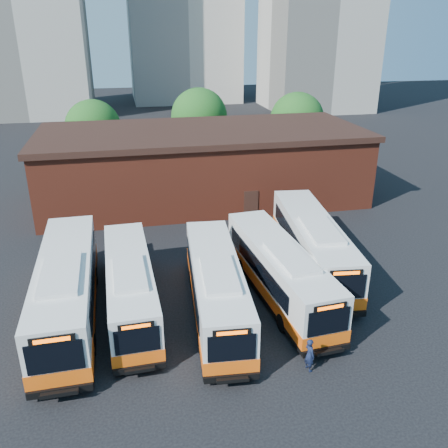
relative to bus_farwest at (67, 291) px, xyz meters
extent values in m
plane|color=black|center=(10.44, -1.96, -1.66)|extent=(220.00, 220.00, 0.00)
cube|color=silver|center=(0.00, 0.04, 0.24)|extent=(3.00, 12.89, 3.05)
cube|color=#FF5E10|center=(0.00, 0.04, -0.64)|extent=(3.06, 12.94, 0.75)
cube|color=black|center=(0.00, 0.04, -1.17)|extent=(3.04, 12.93, 0.27)
cube|color=black|center=(0.14, -6.41, 0.54)|extent=(2.32, 0.11, 1.44)
cube|color=black|center=(0.14, -6.42, 1.42)|extent=(1.82, 0.10, 0.34)
cube|color=#FF5905|center=(0.14, -6.46, 1.42)|extent=(1.44, 0.05, 0.19)
cube|color=black|center=(0.14, -6.47, -1.17)|extent=(2.73, 0.21, 0.34)
cube|color=black|center=(0.14, -6.72, -1.07)|extent=(1.56, 0.44, 0.06)
cube|color=black|center=(0.15, -6.91, -0.99)|extent=(1.55, 0.08, 0.19)
cube|color=black|center=(-1.40, 0.44, 0.54)|extent=(0.27, 10.01, 1.12)
cube|color=black|center=(1.38, 0.50, 0.54)|extent=(0.27, 10.01, 1.12)
cube|color=silver|center=(0.03, -1.56, 1.87)|extent=(1.95, 4.53, 0.24)
cylinder|color=black|center=(-1.16, -3.62, -1.12)|extent=(0.37, 1.08, 1.07)
cylinder|color=black|center=(1.31, -3.57, -1.12)|extent=(0.37, 1.08, 1.07)
cylinder|color=black|center=(-1.31, 3.43, -1.12)|extent=(0.37, 1.08, 1.07)
cylinder|color=black|center=(1.16, 3.49, -1.12)|extent=(0.37, 1.08, 1.07)
cube|color=silver|center=(3.31, 0.04, 0.00)|extent=(2.75, 11.25, 2.66)
cube|color=#FF5E10|center=(3.31, 0.04, -0.77)|extent=(2.80, 11.30, 0.65)
cube|color=black|center=(3.31, 0.04, -1.24)|extent=(2.79, 11.29, 0.23)
cube|color=black|center=(3.50, -5.58, 0.25)|extent=(2.02, 0.12, 1.26)
cube|color=black|center=(3.50, -5.58, 1.03)|extent=(1.58, 0.11, 0.30)
cube|color=#FF5905|center=(3.50, -5.62, 1.03)|extent=(1.26, 0.06, 0.17)
cube|color=black|center=(3.50, -5.63, -1.24)|extent=(2.38, 0.21, 0.30)
cube|color=black|center=(3.51, -5.85, -1.14)|extent=(1.36, 0.40, 0.06)
cube|color=black|center=(3.52, -6.01, -1.08)|extent=(1.35, 0.08, 0.17)
cube|color=black|center=(2.09, 0.37, 0.25)|extent=(0.34, 8.72, 0.98)
cube|color=black|center=(4.51, 0.45, 0.25)|extent=(0.34, 8.72, 0.98)
cube|color=silver|center=(3.36, -1.36, 1.42)|extent=(1.75, 3.96, 0.20)
cylinder|color=black|center=(2.34, -3.16, -1.19)|extent=(0.33, 0.94, 0.93)
cylinder|color=black|center=(4.50, -3.09, -1.19)|extent=(0.33, 0.94, 0.93)
cylinder|color=black|center=(2.14, 2.98, -1.19)|extent=(0.33, 0.94, 0.93)
cylinder|color=black|center=(4.29, 3.05, -1.19)|extent=(0.33, 0.94, 0.93)
cube|color=silver|center=(7.93, -1.21, 0.08)|extent=(3.41, 11.87, 2.78)
cube|color=#FF5E10|center=(7.93, -1.21, -0.73)|extent=(3.47, 11.92, 0.68)
cube|color=black|center=(7.93, -1.21, -1.22)|extent=(3.46, 11.91, 0.24)
cube|color=black|center=(7.46, -7.08, 0.34)|extent=(2.11, 0.23, 1.32)
cube|color=black|center=(7.46, -7.09, 1.15)|extent=(1.66, 0.19, 0.31)
cube|color=#FF5905|center=(7.46, -7.12, 1.15)|extent=(1.31, 0.12, 0.18)
cube|color=black|center=(7.46, -7.13, -1.22)|extent=(2.49, 0.33, 0.31)
cube|color=black|center=(7.44, -7.36, -1.12)|extent=(1.44, 0.48, 0.06)
cube|color=black|center=(7.42, -7.53, -1.05)|extent=(1.41, 0.15, 0.18)
cube|color=black|center=(6.70, -0.72, 0.34)|extent=(0.78, 9.11, 1.02)
cube|color=black|center=(9.23, -0.92, 0.34)|extent=(0.78, 9.11, 1.02)
cube|color=silver|center=(7.81, -2.67, 1.56)|extent=(2.01, 4.22, 0.21)
cylinder|color=black|center=(6.54, -4.43, -1.17)|extent=(0.39, 1.00, 0.98)
cylinder|color=black|center=(8.79, -4.61, -1.17)|extent=(0.39, 1.00, 0.98)
cylinder|color=black|center=(7.05, 1.99, -1.17)|extent=(0.39, 1.00, 0.98)
cylinder|color=black|center=(9.30, 1.81, -1.17)|extent=(0.39, 1.00, 0.98)
cube|color=silver|center=(11.85, -0.22, 0.09)|extent=(3.45, 11.97, 2.80)
cube|color=#FF5E10|center=(11.85, -0.22, -0.72)|extent=(3.50, 12.02, 0.69)
cube|color=black|center=(11.85, -0.22, -1.21)|extent=(3.49, 12.01, 0.25)
cube|color=black|center=(12.33, -6.13, 0.36)|extent=(2.13, 0.23, 1.33)
cube|color=black|center=(12.33, -6.14, 1.18)|extent=(1.67, 0.19, 0.31)
cube|color=#FF5905|center=(12.33, -6.18, 1.18)|extent=(1.33, 0.13, 0.18)
cube|color=black|center=(12.33, -6.19, -1.21)|extent=(2.51, 0.34, 0.31)
cube|color=black|center=(12.35, -6.42, -1.11)|extent=(1.45, 0.49, 0.06)
cube|color=black|center=(12.37, -6.59, -1.05)|extent=(1.43, 0.15, 0.18)
cube|color=black|center=(10.55, 0.07, 0.36)|extent=(0.79, 9.18, 1.03)
cube|color=black|center=(13.09, 0.28, 0.36)|extent=(0.79, 9.18, 1.03)
cube|color=silver|center=(11.97, -1.69, 1.59)|extent=(2.03, 4.26, 0.22)
cylinder|color=black|center=(10.99, -3.64, -1.16)|extent=(0.39, 1.01, 0.98)
cylinder|color=black|center=(13.25, -3.46, -1.16)|extent=(0.39, 1.01, 0.98)
cylinder|color=black|center=(10.47, 2.83, -1.16)|extent=(0.39, 1.01, 0.98)
cylinder|color=black|center=(12.73, 3.01, -1.16)|extent=(0.39, 1.01, 0.98)
cube|color=silver|center=(15.07, 2.73, 0.18)|extent=(4.01, 12.66, 2.96)
cube|color=#FF5E10|center=(15.07, 2.73, -0.67)|extent=(4.07, 12.72, 0.73)
cube|color=black|center=(15.07, 2.73, -1.19)|extent=(4.06, 12.71, 0.26)
cube|color=black|center=(14.37, -3.49, 0.47)|extent=(2.24, 0.31, 1.40)
cube|color=black|center=(14.37, -3.50, 1.33)|extent=(1.76, 0.26, 0.33)
cube|color=#FF5905|center=(14.37, -3.53, 1.33)|extent=(1.39, 0.18, 0.19)
cube|color=black|center=(14.36, -3.55, -1.19)|extent=(2.64, 0.44, 0.33)
cube|color=black|center=(14.34, -3.79, -1.09)|extent=(1.54, 0.56, 0.06)
cube|color=black|center=(14.32, -3.97, -1.01)|extent=(1.50, 0.21, 0.19)
cube|color=black|center=(13.77, 3.29, 0.47)|extent=(1.13, 9.65, 1.09)
cube|color=black|center=(16.45, 2.99, 0.47)|extent=(1.13, 9.65, 1.09)
cube|color=silver|center=(14.89, 1.18, 1.77)|extent=(2.27, 4.53, 0.23)
cylinder|color=black|center=(13.48, -0.64, -1.14)|extent=(0.44, 1.07, 1.04)
cylinder|color=black|center=(15.86, -0.91, -1.14)|extent=(0.44, 1.07, 1.04)
cylinder|color=black|center=(14.24, 6.16, -1.14)|extent=(0.44, 1.07, 1.04)
cylinder|color=black|center=(16.62, 5.89, -1.14)|extent=(0.44, 1.07, 1.04)
imported|color=#131B36|center=(11.20, -6.80, -0.82)|extent=(0.53, 0.68, 1.67)
cube|color=maroon|center=(10.44, 18.04, 1.34)|extent=(28.00, 12.00, 6.00)
cube|color=black|center=(10.44, 18.04, 4.49)|extent=(28.60, 12.60, 0.50)
cube|color=black|center=(13.44, 12.01, -0.46)|extent=(1.20, 0.08, 2.40)
cylinder|color=#382314|center=(0.44, 30.04, -0.31)|extent=(0.36, 0.36, 2.70)
sphere|color=#164F1A|center=(0.44, 30.04, 2.99)|extent=(6.00, 6.00, 6.00)
cylinder|color=#382314|center=(12.44, 32.04, -0.18)|extent=(0.36, 0.36, 2.95)
sphere|color=#164F1A|center=(12.44, 32.04, 3.43)|extent=(6.56, 6.56, 6.56)
cylinder|color=#382314|center=(23.44, 29.04, -0.25)|extent=(0.36, 0.36, 2.81)
sphere|color=#164F1A|center=(23.44, 29.04, 3.18)|extent=(6.24, 6.24, 6.24)
camera|label=1|loc=(3.66, -23.37, 13.10)|focal=38.00mm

